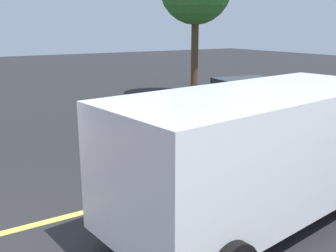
{
  "coord_description": "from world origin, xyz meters",
  "views": [
    {
      "loc": [
        -0.23,
        -5.97,
        3.13
      ],
      "look_at": [
        3.18,
        -0.53,
        1.49
      ],
      "focal_mm": 41.22,
      "sensor_mm": 36.0,
      "label": 1
    }
  ],
  "objects": [
    {
      "name": "lane_marking_centre",
      "position": [
        3.0,
        0.0,
        0.01
      ],
      "size": [
        28.0,
        0.16,
        0.01
      ],
      "primitive_type": "cube",
      "color": "#E0D14C"
    },
    {
      "name": "car_green_near_curb",
      "position": [
        7.98,
        2.67,
        0.8
      ],
      "size": [
        4.05,
        2.55,
        1.6
      ],
      "color": "#236B3D",
      "rests_on": "ground_plane"
    },
    {
      "name": "white_van",
      "position": [
        4.07,
        -1.81,
        1.27
      ],
      "size": [
        5.41,
        2.78,
        2.2
      ],
      "color": "white",
      "rests_on": "ground_plane"
    }
  ]
}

